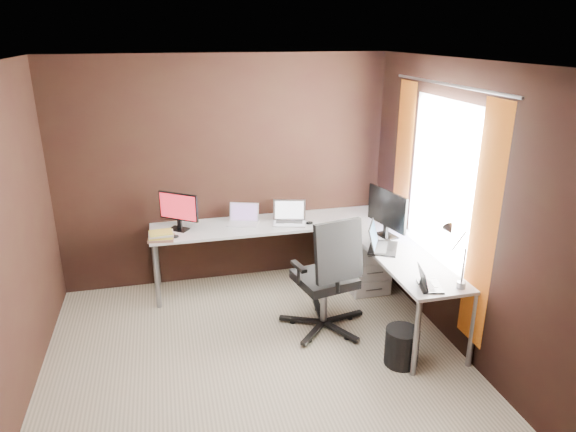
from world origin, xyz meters
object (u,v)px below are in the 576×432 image
Objects in this scene: laptop_black_small at (427,283)px; drawer_pedestal at (366,262)px; laptop_silver at (289,218)px; office_chair at (326,297)px; book_stack at (161,236)px; wastebasket at (402,347)px; laptop_white at (243,219)px; monitor_right at (387,211)px; desk_lamp at (454,248)px; monitor_left at (178,209)px; laptop_black_big at (379,243)px.

drawer_pedestal is at bearing 11.73° from laptop_black_small.
laptop_silver is 1.11m from office_chair.
laptop_silver is at bearing 37.11° from laptop_black_small.
wastebasket is at bearing -38.50° from book_stack.
drawer_pedestal is 1.43m from laptop_white.
wastebasket is (0.46, -0.68, -0.17)m from office_chair.
desk_lamp reaches higher than monitor_right.
monitor_left is 0.98× the size of laptop_silver.
drawer_pedestal is 1.81× the size of wastebasket.
monitor_left is at bearing 168.83° from drawer_pedestal.
office_chair reaches higher than laptop_black_big.
monitor_left is at bearing 90.69° from laptop_black_big.
laptop_silver is 1.38m from book_stack.
wastebasket is (1.06, -1.79, -0.61)m from laptop_white.
laptop_black_big is 0.73m from office_chair.
desk_lamp is at bearing -134.40° from laptop_black_big.
laptop_black_small is 2.63m from book_stack.
office_chair is (1.28, -1.10, -0.62)m from monitor_left.
book_stack is at bearing -158.30° from laptop_silver.
laptop_white is 1.37× the size of book_stack.
monitor_left reaches higher than laptop_silver.
laptop_white is (-1.28, 0.40, 0.48)m from drawer_pedestal.
laptop_white is at bearing 48.01° from laptop_black_small.
laptop_black_big is (1.16, -0.99, 0.01)m from laptop_white.
office_chair reaches higher than laptop_white.
laptop_silver is at bearing 6.54° from book_stack.
laptop_silver is 1.44× the size of laptop_black_small.
laptop_silver is 2.00m from desk_lamp.
book_stack is 0.83× the size of wastebasket.
laptop_silver is at bearing 158.87° from drawer_pedestal.
book_stack is 1.76m from office_chair.
monitor_right reaches higher than laptop_black_big.
laptop_black_small is at bearing -36.79° from book_stack.
monitor_left is 0.88× the size of laptop_black_big.
monitor_right is at bearing 17.43° from monitor_left.
office_chair is at bearing -68.69° from laptop_silver.
book_stack is at bearing -144.03° from laptop_white.
laptop_silver is at bearing 65.53° from laptop_black_big.
desk_lamp is at bearing -46.71° from laptop_silver.
desk_lamp reaches higher than book_stack.
office_chair reaches higher than drawer_pedestal.
monitor_left reaches higher than drawer_pedestal.
laptop_white is 2.34m from desk_lamp.
monitor_left is 0.70m from laptop_white.
book_stack is at bearing 141.50° from wastebasket.
book_stack is (-0.19, -0.24, -0.19)m from monitor_left.
wastebasket is at bearing 160.24° from desk_lamp.
book_stack is (-2.04, 0.74, -0.01)m from laptop_black_big.
drawer_pedestal is at bearing -3.97° from book_stack.
laptop_black_small is 1.04m from office_chair.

